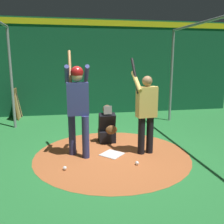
# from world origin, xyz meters

# --- Properties ---
(ground_plane) EXTENTS (27.22, 27.22, 0.00)m
(ground_plane) POSITION_xyz_m (0.00, 0.00, 0.00)
(ground_plane) COLOR #287A38
(dirt_circle) EXTENTS (3.33, 3.33, 0.01)m
(dirt_circle) POSITION_xyz_m (0.00, 0.00, 0.00)
(dirt_circle) COLOR #B76033
(dirt_circle) RESTS_ON ground
(home_plate) EXTENTS (0.59, 0.59, 0.01)m
(home_plate) POSITION_xyz_m (0.00, 0.00, 0.01)
(home_plate) COLOR white
(home_plate) RESTS_ON dirt_circle
(batter) EXTENTS (0.68, 0.49, 2.22)m
(batter) POSITION_xyz_m (-0.08, -0.70, 1.17)
(batter) COLOR navy
(batter) RESTS_ON ground
(catcher) EXTENTS (0.58, 0.40, 0.95)m
(catcher) POSITION_xyz_m (-0.85, 0.04, 0.37)
(catcher) COLOR black
(catcher) RESTS_ON ground
(visitor) EXTENTS (0.55, 0.53, 2.06)m
(visitor) POSITION_xyz_m (0.03, 0.73, 0.98)
(visitor) COLOR black
(visitor) RESTS_ON ground
(back_wall) EXTENTS (0.22, 11.22, 3.48)m
(back_wall) POSITION_xyz_m (-4.35, 0.00, 1.75)
(back_wall) COLOR #145133
(back_wall) RESTS_ON ground
(cage_frame) EXTENTS (5.49, 5.08, 2.97)m
(cage_frame) POSITION_xyz_m (0.00, 0.00, 2.08)
(cage_frame) COLOR gray
(cage_frame) RESTS_ON ground
(bat_rack) EXTENTS (1.18, 0.20, 1.05)m
(bat_rack) POSITION_xyz_m (-4.11, -2.67, 0.49)
(bat_rack) COLOR olive
(bat_rack) RESTS_ON ground
(baseball_0) EXTENTS (0.07, 0.07, 0.07)m
(baseball_0) POSITION_xyz_m (0.62, 0.38, 0.04)
(baseball_0) COLOR white
(baseball_0) RESTS_ON dirt_circle
(baseball_1) EXTENTS (0.07, 0.07, 0.07)m
(baseball_1) POSITION_xyz_m (0.59, -1.01, 0.04)
(baseball_1) COLOR white
(baseball_1) RESTS_ON dirt_circle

